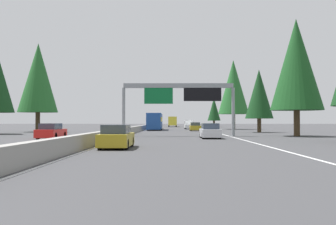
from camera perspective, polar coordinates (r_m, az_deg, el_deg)
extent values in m
plane|color=#38383A|center=(63.19, -4.05, -2.85)|extent=(320.00, 320.00, 0.00)
cube|color=gray|center=(83.14, -3.13, -2.17)|extent=(180.00, 0.56, 0.90)
cube|color=silver|center=(73.25, 5.63, -2.63)|extent=(160.00, 0.16, 0.01)
cube|color=silver|center=(73.14, -3.21, -2.63)|extent=(160.00, 0.16, 0.01)
cylinder|color=gray|center=(42.13, -6.82, 0.08)|extent=(0.36, 0.36, 5.43)
cylinder|color=gray|center=(42.33, 9.95, 0.08)|extent=(0.36, 0.36, 5.43)
cube|color=gray|center=(41.96, 1.59, 4.13)|extent=(0.50, 12.32, 0.50)
cube|color=#0C602D|center=(41.74, -1.46, 2.65)|extent=(0.12, 3.20, 1.90)
cube|color=black|center=(41.86, 5.31, 2.78)|extent=(0.16, 4.20, 1.50)
cube|color=#AD931E|center=(23.67, -7.87, -4.13)|extent=(4.40, 1.80, 0.76)
cube|color=#2D3847|center=(23.43, -7.95, -2.54)|extent=(2.46, 1.51, 0.56)
cylinder|color=black|center=(25.20, -9.18, -4.43)|extent=(0.64, 0.22, 0.64)
cylinder|color=black|center=(24.98, -5.60, -4.47)|extent=(0.64, 0.22, 0.64)
cylinder|color=black|center=(22.43, -10.41, -4.81)|extent=(0.64, 0.22, 0.64)
cylinder|color=black|center=(22.19, -6.39, -4.86)|extent=(0.64, 0.22, 0.64)
cube|color=silver|center=(36.79, 6.45, -3.12)|extent=(4.40, 1.80, 0.76)
cube|color=#2D3847|center=(36.56, 6.48, -2.10)|extent=(2.46, 1.51, 0.56)
cylinder|color=black|center=(38.13, 5.05, -3.38)|extent=(0.64, 0.22, 0.64)
cylinder|color=black|center=(38.28, 7.41, -3.36)|extent=(0.64, 0.22, 0.64)
cylinder|color=black|center=(35.33, 5.40, -3.54)|extent=(0.64, 0.22, 0.64)
cylinder|color=black|center=(35.49, 7.95, -3.52)|extent=(0.64, 0.22, 0.64)
cube|color=#1E4793|center=(69.70, -2.03, -1.35)|extent=(11.50, 2.50, 2.90)
cube|color=#2D3847|center=(69.70, -2.03, -1.05)|extent=(11.04, 2.55, 0.84)
cylinder|color=black|center=(73.79, -2.73, -2.24)|extent=(1.00, 0.30, 1.00)
cylinder|color=black|center=(73.69, -1.03, -2.24)|extent=(1.00, 0.30, 1.00)
cylinder|color=black|center=(65.75, -3.15, -2.35)|extent=(1.00, 0.30, 1.00)
cylinder|color=black|center=(65.64, -1.23, -2.36)|extent=(1.00, 0.30, 1.00)
cube|color=white|center=(78.99, 3.30, -2.10)|extent=(5.60, 2.00, 0.70)
cube|color=white|center=(79.99, 3.27, -1.51)|extent=(2.24, 1.84, 0.90)
cube|color=#2D3847|center=(79.99, 3.27, -1.45)|extent=(2.02, 1.92, 0.41)
cylinder|color=black|center=(80.80, 2.63, -2.23)|extent=(0.80, 0.28, 0.80)
cylinder|color=black|center=(80.88, 3.85, -2.23)|extent=(0.80, 0.28, 0.80)
cylinder|color=black|center=(77.11, 2.73, -2.27)|extent=(0.80, 0.28, 0.80)
cylinder|color=black|center=(77.19, 4.00, -2.27)|extent=(0.80, 0.28, 0.80)
cube|color=#AD931E|center=(64.36, 4.17, -2.35)|extent=(4.40, 1.80, 0.76)
cube|color=#2D3847|center=(64.13, 4.18, -1.76)|extent=(2.46, 1.51, 0.56)
cylinder|color=black|center=(65.73, 3.41, -2.51)|extent=(0.64, 0.22, 0.64)
cylinder|color=black|center=(65.82, 4.79, -2.51)|extent=(0.64, 0.22, 0.64)
cylinder|color=black|center=(62.91, 3.53, -2.56)|extent=(0.64, 0.22, 0.64)
cylinder|color=black|center=(63.01, 4.97, -2.56)|extent=(0.64, 0.22, 0.64)
cube|color=gold|center=(107.58, 0.69, -1.31)|extent=(6.12, 2.40, 2.50)
cube|color=slate|center=(111.83, 0.69, -1.46)|extent=(2.38, 2.30, 1.90)
cylinder|color=black|center=(111.68, 0.15, -1.95)|extent=(0.90, 0.28, 0.90)
cylinder|color=black|center=(111.68, 1.24, -1.95)|extent=(0.90, 0.28, 0.90)
cylinder|color=black|center=(105.90, 0.12, -1.99)|extent=(0.90, 0.28, 0.90)
cylinder|color=black|center=(105.90, 1.27, -1.99)|extent=(0.90, 0.28, 0.90)
cube|color=white|center=(79.68, -1.73, -1.83)|extent=(5.00, 1.95, 1.44)
cube|color=#2D3847|center=(77.38, -1.80, -1.66)|extent=(0.08, 1.48, 0.56)
cylinder|color=black|center=(81.42, -2.28, -2.26)|extent=(0.70, 0.24, 0.70)
cylinder|color=black|center=(81.35, -1.08, -2.26)|extent=(0.70, 0.24, 0.70)
cylinder|color=black|center=(78.03, -2.41, -2.30)|extent=(0.70, 0.24, 0.70)
cylinder|color=black|center=(77.96, -1.16, -2.30)|extent=(0.70, 0.24, 0.70)
cube|color=red|center=(37.39, -17.43, -3.04)|extent=(4.40, 1.80, 0.76)
cube|color=#2D3847|center=(37.17, -17.53, -2.03)|extent=(2.46, 1.51, 0.56)
cylinder|color=black|center=(38.98, -17.90, -3.27)|extent=(0.64, 0.22, 0.64)
cylinder|color=black|center=(38.51, -15.67, -3.31)|extent=(0.64, 0.22, 0.64)
cylinder|color=black|center=(36.32, -19.31, -3.41)|extent=(0.64, 0.22, 0.64)
cylinder|color=black|center=(35.81, -16.93, -3.46)|extent=(0.64, 0.22, 0.64)
cylinder|color=#4C3823|center=(44.04, 19.13, -1.55)|extent=(0.68, 0.68, 2.91)
cone|color=#194C1E|center=(44.50, 19.07, 7.00)|extent=(5.82, 5.82, 10.32)
cylinder|color=#4C3823|center=(57.21, 13.80, -1.93)|extent=(0.59, 0.59, 2.08)
cone|color=#143D19|center=(57.35, 13.78, 2.78)|extent=(4.15, 4.15, 7.36)
cylinder|color=#4C3823|center=(77.09, 10.00, -1.39)|extent=(0.70, 0.70, 3.13)
cone|color=#236028|center=(77.40, 9.98, 3.87)|extent=(6.25, 6.25, 11.08)
cylinder|color=#4C3823|center=(105.02, 7.06, -1.73)|extent=(0.56, 0.56, 1.81)
cone|color=#143D19|center=(105.07, 7.06, 0.50)|extent=(3.61, 3.61, 6.40)
cylinder|color=#4C3823|center=(61.98, -19.33, -1.38)|extent=(0.70, 0.70, 3.08)
cone|color=#236028|center=(62.36, -19.28, 5.06)|extent=(6.16, 6.16, 10.92)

